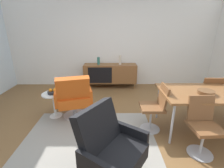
{
  "coord_description": "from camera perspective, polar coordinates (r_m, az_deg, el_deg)",
  "views": [
    {
      "loc": [
        -0.04,
        -2.45,
        1.77
      ],
      "look_at": [
        -0.02,
        0.29,
        0.8
      ],
      "focal_mm": 25.51,
      "sensor_mm": 36.0,
      "label": 1
    }
  ],
  "objects": [
    {
      "name": "lounge_chair_red",
      "position": [
        3.29,
        -13.59,
        -4.36
      ],
      "size": [
        0.83,
        0.79,
        0.95
      ],
      "color": "#D85919",
      "rests_on": "ground_plane"
    },
    {
      "name": "dining_chair_back_right",
      "position": [
        3.89,
        30.91,
        -2.94
      ],
      "size": [
        0.41,
        0.44,
        0.86
      ],
      "color": "brown",
      "rests_on": "ground_plane"
    },
    {
      "name": "side_table_round",
      "position": [
        3.5,
        -20.04,
        -6.17
      ],
      "size": [
        0.44,
        0.44,
        0.52
      ],
      "color": "white",
      "rests_on": "ground_plane"
    },
    {
      "name": "armchair_black_shell",
      "position": [
        1.97,
        -0.6,
        -21.88
      ],
      "size": [
        0.89,
        0.9,
        0.95
      ],
      "color": "black",
      "rests_on": "ground_plane"
    },
    {
      "name": "fruit_bowl",
      "position": [
        3.41,
        -20.49,
        -2.6
      ],
      "size": [
        0.2,
        0.2,
        0.11
      ],
      "color": "#262628",
      "rests_on": "side_table_round"
    },
    {
      "name": "wall_back",
      "position": [
        5.06,
        0.01,
        15.3
      ],
      "size": [
        6.8,
        0.12,
        2.8
      ],
      "primitive_type": "cube",
      "color": "white",
      "rests_on": "ground_plane"
    },
    {
      "name": "dining_chair_near_window",
      "position": [
        2.92,
        15.25,
        -7.65
      ],
      "size": [
        0.43,
        0.4,
        0.86
      ],
      "color": "brown",
      "rests_on": "ground_plane"
    },
    {
      "name": "vase_sculptural_dark",
      "position": [
        4.84,
        2.91,
        8.65
      ],
      "size": [
        0.07,
        0.07,
        0.28
      ],
      "color": "beige",
      "rests_on": "sideboard"
    },
    {
      "name": "dining_chair_front_left",
      "position": [
        2.68,
        29.83,
        -12.35
      ],
      "size": [
        0.42,
        0.44,
        0.86
      ],
      "color": "brown",
      "rests_on": "ground_plane"
    },
    {
      "name": "ground_plane",
      "position": [
        3.02,
        0.44,
        -16.34
      ],
      "size": [
        8.32,
        8.32,
        0.0
      ],
      "primitive_type": "plane",
      "color": "brown"
    },
    {
      "name": "wooden_bowl_on_table",
      "position": [
        3.04,
        30.61,
        -2.54
      ],
      "size": [
        0.26,
        0.26,
        0.06
      ],
      "primitive_type": "cylinder",
      "color": "brown",
      "rests_on": "dining_table"
    },
    {
      "name": "sideboard",
      "position": [
        4.93,
        -0.69,
        3.84
      ],
      "size": [
        1.6,
        0.45,
        0.72
      ],
      "color": "brown",
      "rests_on": "ground_plane"
    },
    {
      "name": "area_rug",
      "position": [
        2.86,
        -8.0,
        -18.87
      ],
      "size": [
        2.2,
        1.7,
        0.01
      ],
      "primitive_type": "cube",
      "color": "gray",
      "rests_on": "ground_plane"
    },
    {
      "name": "dining_table",
      "position": [
        3.19,
        31.2,
        -3.07
      ],
      "size": [
        1.6,
        0.9,
        0.74
      ],
      "color": "brown",
      "rests_on": "ground_plane"
    },
    {
      "name": "vase_cobalt",
      "position": [
        4.86,
        -4.85,
        8.26
      ],
      "size": [
        0.08,
        0.08,
        0.22
      ],
      "color": "#337266",
      "rests_on": "sideboard"
    }
  ]
}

